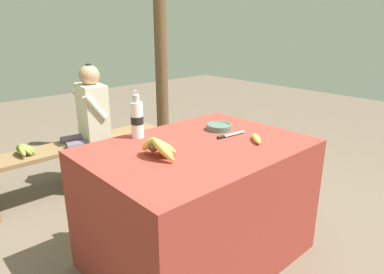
{
  "coord_description": "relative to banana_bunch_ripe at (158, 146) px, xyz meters",
  "views": [
    {
      "loc": [
        -1.33,
        -1.4,
        1.48
      ],
      "look_at": [
        -0.01,
        0.05,
        0.82
      ],
      "focal_mm": 32.0,
      "sensor_mm": 36.0,
      "label": 1
    }
  ],
  "objects": [
    {
      "name": "serving_bowl",
      "position": [
        0.61,
        0.13,
        -0.04
      ],
      "size": [
        0.17,
        0.17,
        0.04
      ],
      "color": "#4C6B5B",
      "rests_on": "market_counter"
    },
    {
      "name": "market_counter",
      "position": [
        0.3,
        -0.0,
        -0.46
      ],
      "size": [
        1.32,
        0.95,
        0.78
      ],
      "color": "maroon",
      "rests_on": "ground_plane"
    },
    {
      "name": "knife",
      "position": [
        0.54,
        -0.01,
        -0.05
      ],
      "size": [
        0.23,
        0.05,
        0.02
      ],
      "rotation": [
        0.0,
        0.0,
        -0.09
      ],
      "color": "#BCBCC1",
      "rests_on": "market_counter"
    },
    {
      "name": "banana_bunch_green",
      "position": [
        -0.28,
        1.47,
        -0.35
      ],
      "size": [
        0.16,
        0.25,
        0.12
      ],
      "color": "#4C381E",
      "rests_on": "wooden_bench"
    },
    {
      "name": "seated_vendor",
      "position": [
        0.29,
        1.44,
        -0.19
      ],
      "size": [
        0.43,
        0.41,
        1.15
      ],
      "rotation": [
        0.0,
        0.0,
        2.99
      ],
      "color": "#564C60",
      "rests_on": "ground_plane"
    },
    {
      "name": "water_bottle",
      "position": [
        0.11,
        0.37,
        0.06
      ],
      "size": [
        0.08,
        0.08,
        0.31
      ],
      "color": "white",
      "rests_on": "market_counter"
    },
    {
      "name": "ground_plane",
      "position": [
        0.3,
        -0.0,
        -0.85
      ],
      "size": [
        12.0,
        12.0,
        0.0
      ],
      "primitive_type": "plane",
      "color": "brown"
    },
    {
      "name": "support_post_far",
      "position": [
        1.39,
        1.78,
        0.52
      ],
      "size": [
        0.14,
        0.14,
        2.74
      ],
      "color": "brown",
      "rests_on": "ground_plane"
    },
    {
      "name": "wooden_bench",
      "position": [
        0.16,
        1.47,
        -0.47
      ],
      "size": [
        1.72,
        0.32,
        0.45
      ],
      "color": "brown",
      "rests_on": "ground_plane"
    },
    {
      "name": "loose_banana_front",
      "position": [
        0.6,
        -0.2,
        -0.04
      ],
      "size": [
        0.14,
        0.15,
        0.04
      ],
      "rotation": [
        0.0,
        0.0,
        0.86
      ],
      "color": "#E0C64C",
      "rests_on": "market_counter"
    },
    {
      "name": "banana_bunch_ripe",
      "position": [
        0.0,
        0.0,
        0.0
      ],
      "size": [
        0.18,
        0.28,
        0.14
      ],
      "color": "#4C381E",
      "rests_on": "market_counter"
    }
  ]
}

